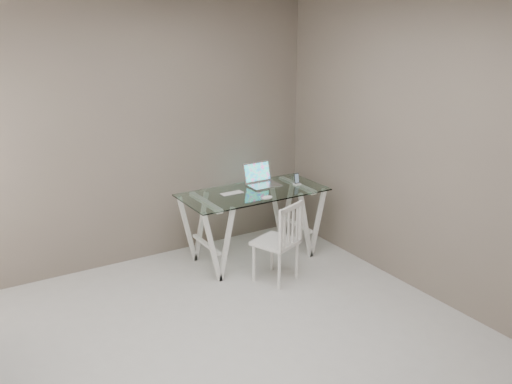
% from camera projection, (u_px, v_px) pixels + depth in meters
% --- Properties ---
extents(room, '(4.50, 4.52, 2.71)m').
position_uv_depth(room, '(236.00, 141.00, 3.71)').
color(room, '#B2AFAB').
rests_on(room, ground).
extents(desk, '(1.50, 0.70, 0.75)m').
position_uv_depth(desk, '(253.00, 225.00, 5.96)').
color(desk, silver).
rests_on(desk, ground).
extents(chair, '(0.48, 0.48, 0.81)m').
position_uv_depth(chair, '(281.00, 239.00, 5.43)').
color(chair, silver).
rests_on(chair, ground).
extents(laptop, '(0.33, 0.29, 0.23)m').
position_uv_depth(laptop, '(261.00, 180.00, 6.07)').
color(laptop, silver).
rests_on(laptop, desk).
extents(keyboard, '(0.25, 0.11, 0.01)m').
position_uv_depth(keyboard, '(232.00, 193.00, 5.78)').
color(keyboard, silver).
rests_on(keyboard, desk).
extents(mouse, '(0.12, 0.07, 0.04)m').
position_uv_depth(mouse, '(267.00, 198.00, 5.61)').
color(mouse, silver).
rests_on(mouse, desk).
extents(phone_dock, '(0.07, 0.07, 0.12)m').
position_uv_depth(phone_dock, '(297.00, 182.00, 6.08)').
color(phone_dock, white).
rests_on(phone_dock, desk).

